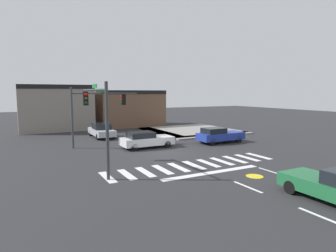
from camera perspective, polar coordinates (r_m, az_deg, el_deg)
The scene contains 11 objects.
ground_plane at distance 23.04m, azimuth -1.02°, elevation -5.28°, with size 120.00×120.00×0.00m, color #2B2B2D.
crosswalk_near at distance 19.24m, azimuth 5.11°, elevation -7.69°, with size 12.07×2.41×0.01m.
lane_markings at distance 15.06m, azimuth 23.90°, elevation -12.35°, with size 6.80×18.75×0.01m.
bike_detector_marking at distance 17.44m, azimuth 16.72°, elevation -9.47°, with size 0.98×0.98×0.01m.
curb_corner_northeast at distance 35.26m, azimuth 4.36°, elevation -1.01°, with size 10.00×10.60×0.15m.
storefront_row at distance 40.03m, azimuth -15.37°, elevation 3.50°, with size 18.65×6.47×5.69m.
traffic_signal_southwest at distance 18.01m, azimuth -14.03°, elevation 3.19°, with size 0.32×5.67×5.35m.
traffic_signal_northwest at distance 26.16m, azimuth -13.73°, elevation 3.90°, with size 5.97×0.32×5.22m.
car_blue at distance 27.73m, azimuth 10.09°, elevation -1.78°, with size 4.54×1.77×1.47m.
car_silver at distance 31.52m, azimuth -12.97°, elevation -0.87°, with size 1.87×4.68×1.48m.
car_white at distance 24.98m, azimuth -4.42°, elevation -2.69°, with size 4.48×1.92×1.41m.
Camera 1 is at (-10.19, -20.11, 4.76)m, focal length 30.86 mm.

